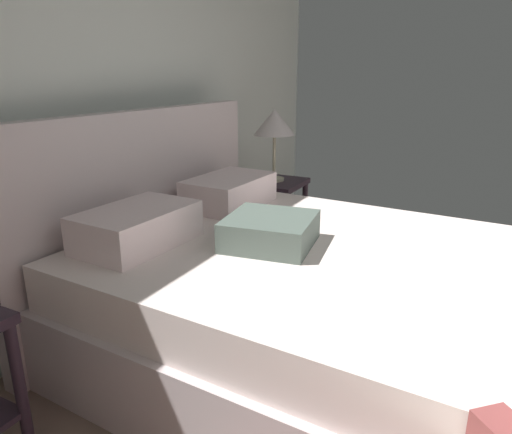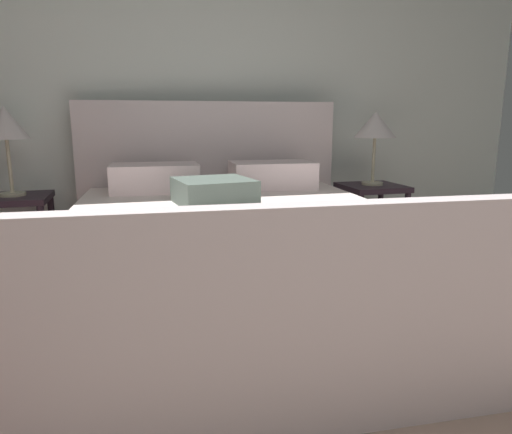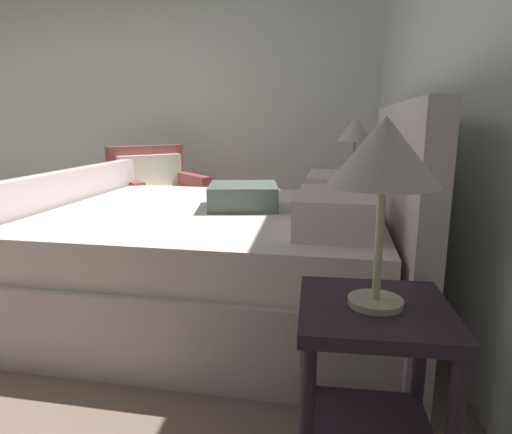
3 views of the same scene
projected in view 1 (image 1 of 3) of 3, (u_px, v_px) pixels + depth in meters
wall_back at (120, 99)px, 2.80m from camera, size 5.19×0.12×2.51m
bed at (293, 293)px, 2.35m from camera, size 1.99×2.24×1.21m
nightstand_right at (274, 205)px, 3.70m from camera, size 0.44×0.44×0.60m
table_lamp_right at (274, 124)px, 3.52m from camera, size 0.31×0.31×0.54m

